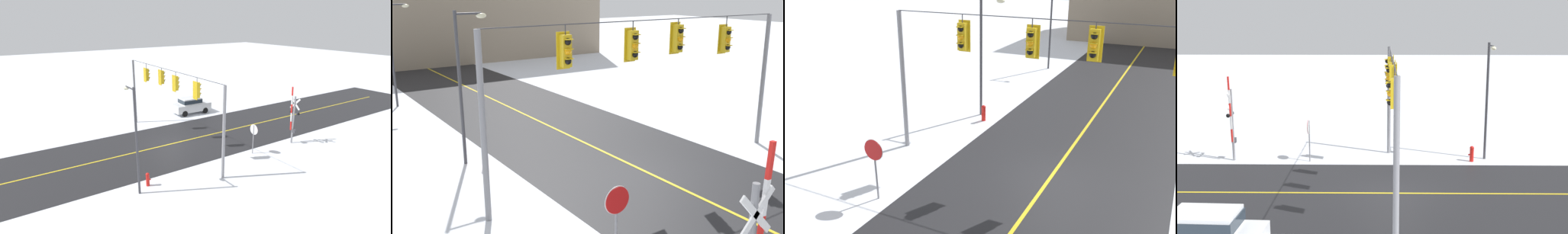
% 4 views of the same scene
% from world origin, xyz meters
% --- Properties ---
extents(ground_plane, '(160.00, 160.00, 0.00)m').
position_xyz_m(ground_plane, '(0.00, 0.00, 0.00)').
color(ground_plane, silver).
extents(road_asphalt, '(9.00, 80.00, 0.01)m').
position_xyz_m(road_asphalt, '(0.00, 6.00, 0.00)').
color(road_asphalt, black).
rests_on(road_asphalt, ground).
extents(lane_centre_line, '(0.14, 72.00, 0.01)m').
position_xyz_m(lane_centre_line, '(0.00, 6.00, 0.01)').
color(lane_centre_line, gold).
rests_on(lane_centre_line, ground).
extents(signal_span, '(14.20, 0.47, 6.22)m').
position_xyz_m(signal_span, '(0.04, -0.01, 4.41)').
color(signal_span, gray).
rests_on(signal_span, ground).
extents(stop_sign, '(0.80, 0.09, 2.35)m').
position_xyz_m(stop_sign, '(-5.14, -4.40, 1.71)').
color(stop_sign, gray).
rests_on(stop_sign, ground).
extents(streetlamp_near, '(1.39, 0.28, 6.50)m').
position_xyz_m(streetlamp_near, '(-5.59, 5.35, 3.92)').
color(streetlamp_near, '#38383D').
rests_on(streetlamp_near, ground).
extents(streetlamp_far, '(1.39, 0.28, 6.50)m').
position_xyz_m(streetlamp_far, '(-5.59, 17.52, 3.92)').
color(streetlamp_far, '#38383D').
rests_on(streetlamp_far, ground).
extents(fire_hydrant, '(0.24, 0.31, 0.88)m').
position_xyz_m(fire_hydrant, '(-5.24, 4.54, 0.47)').
color(fire_hydrant, red).
rests_on(fire_hydrant, ground).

